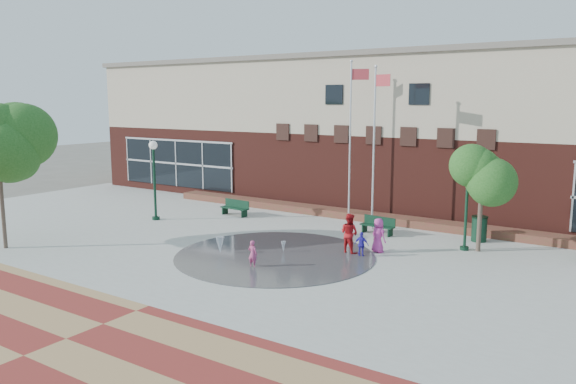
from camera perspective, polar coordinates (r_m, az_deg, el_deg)
The scene contains 20 objects.
ground at distance 21.46m, azimuth -5.98°, elevation -8.32°, with size 120.00×120.00×0.00m, color #666056.
plaza_concrete at distance 24.54m, azimuth 0.00°, elevation -5.99°, with size 46.00×18.00×0.01m, color #A8A8A0.
paver_band at distance 17.01m, azimuth -21.61°, elevation -13.74°, with size 46.00×6.00×0.01m, color maroon.
splash_pad at distance 23.74m, azimuth -1.34°, elevation -6.52°, with size 8.40×8.40×0.01m, color #383A3D.
library_building at distance 35.73m, azimuth 12.12°, elevation 6.15°, with size 44.40×10.40×9.20m.
flower_bed at distance 30.98m, azimuth 7.81°, elevation -2.86°, with size 26.00×1.20×0.40m, color maroon.
flagpole_left at distance 30.11m, azimuth 6.42°, elevation 5.99°, with size 0.94×0.44×8.56m.
flagpole_right at distance 28.16m, azimuth 8.81°, elevation 5.30°, with size 0.97×0.36×8.18m.
lamp_left at distance 31.17m, azimuth -13.44°, elevation 2.07°, with size 0.46×0.46×4.33m.
lamp_right at distance 25.31m, azimuth 17.73°, elevation -0.27°, with size 0.42×0.42×3.96m.
bench_left at distance 31.93m, azimuth -5.43°, elevation -1.91°, with size 1.83×0.63×0.91m.
bench_mid at distance 27.76m, azimuth 9.07°, elevation -3.71°, with size 1.78×0.68×0.87m.
trash_can at distance 27.44m, azimuth 18.85°, elevation -3.55°, with size 0.73×0.73×1.20m.
tree_mid at distance 25.16m, azimuth 19.13°, elevation 1.65°, with size 2.73×2.73×4.60m.
water_jet_a at distance 24.20m, azimuth -6.91°, elevation -6.29°, with size 0.37×0.37×0.72m, color white.
water_jet_b at distance 24.23m, azimuth -0.47°, elevation -6.20°, with size 0.21×0.21×0.47m, color white.
child_splash at distance 22.09m, azimuth -3.61°, elevation -6.30°, with size 0.40×0.26×1.09m, color #BF437A.
adult_red at distance 24.14m, azimuth 6.24°, elevation -4.19°, with size 0.84×0.66×1.73m, color #B4161B.
adult_pink at distance 24.41m, azimuth 9.16°, elevation -4.39°, with size 0.73×0.48×1.50m, color #C03695.
child_blue at distance 23.69m, azimuth 7.48°, elevation -5.31°, with size 0.62×0.26×1.06m, color #3728BF.
Camera 1 is at (13.10, -15.72, 6.47)m, focal length 35.00 mm.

